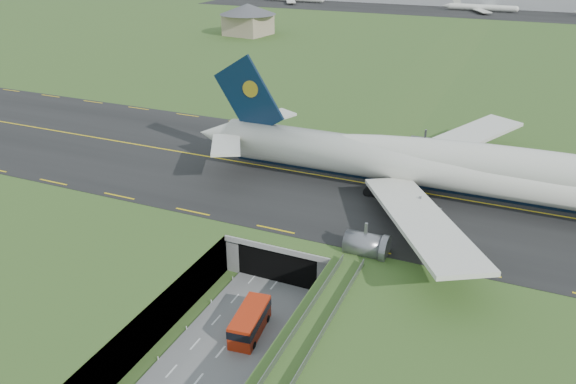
% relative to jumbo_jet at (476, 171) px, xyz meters
% --- Properties ---
extents(ground, '(900.00, 900.00, 0.00)m').
position_rel_jumbo_jet_xyz_m(ground, '(-22.81, -32.12, -11.69)').
color(ground, '#375A24').
rests_on(ground, ground).
extents(airfield_deck, '(800.00, 800.00, 6.00)m').
position_rel_jumbo_jet_xyz_m(airfield_deck, '(-22.81, -32.12, -8.69)').
color(airfield_deck, gray).
rests_on(airfield_deck, ground).
extents(trench_road, '(12.00, 75.00, 0.20)m').
position_rel_jumbo_jet_xyz_m(trench_road, '(-22.81, -39.62, -11.59)').
color(trench_road, slate).
rests_on(trench_road, ground).
extents(taxiway, '(800.00, 44.00, 0.18)m').
position_rel_jumbo_jet_xyz_m(taxiway, '(-22.81, 0.88, -5.60)').
color(taxiway, black).
rests_on(taxiway, airfield_deck).
extents(tunnel_portal, '(17.00, 22.30, 6.00)m').
position_rel_jumbo_jet_xyz_m(tunnel_portal, '(-22.81, -15.41, -8.36)').
color(tunnel_portal, gray).
rests_on(tunnel_portal, ground).
extents(jumbo_jet, '(100.82, 63.80, 21.10)m').
position_rel_jumbo_jet_xyz_m(jumbo_jet, '(0.00, 0.00, 0.00)').
color(jumbo_jet, silver).
rests_on(jumbo_jet, ground).
extents(shuttle_tram, '(3.96, 8.26, 3.23)m').
position_rel_jumbo_jet_xyz_m(shuttle_tram, '(-21.24, -35.48, -9.92)').
color(shuttle_tram, '#B4270C').
rests_on(shuttle_tram, ground).
extents(service_building, '(25.90, 25.90, 12.54)m').
position_rel_jumbo_jet_xyz_m(service_building, '(-104.98, 127.18, 1.74)').
color(service_building, tan).
rests_on(service_building, ground).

